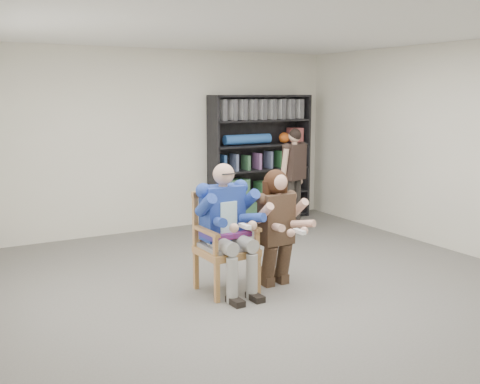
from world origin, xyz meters
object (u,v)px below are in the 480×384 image
armchair (226,243)px  seated_man (226,228)px  kneeling_woman (278,229)px  bookshelf (260,158)px  standing_man (294,182)px

armchair → seated_man: seated_man is taller
seated_man → kneeling_woman: seated_man is taller
armchair → kneeling_woman: 0.60m
bookshelf → standing_man: 1.10m
kneeling_woman → standing_man: bearing=49.5°
seated_man → standing_man: (2.10, 1.77, 0.10)m
standing_man → armchair: bearing=-158.1°
armchair → kneeling_woman: size_ratio=0.84×
armchair → standing_man: (2.10, 1.77, 0.26)m
seated_man → kneeling_woman: bearing=-13.3°
armchair → bookshelf: bookshelf is taller
seated_man → bookshelf: bookshelf is taller
kneeling_woman → bookshelf: (1.58, 2.96, 0.40)m
armchair → standing_man: size_ratio=0.67×
kneeling_woman → bookshelf: bearing=60.3°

